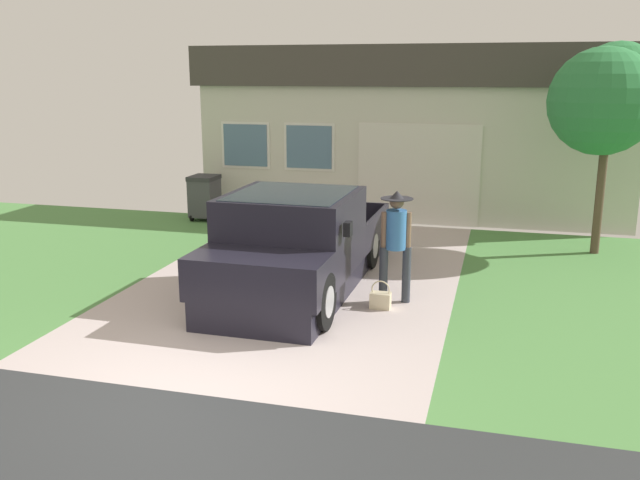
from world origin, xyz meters
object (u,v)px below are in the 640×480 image
Objects in this scene: handbag at (380,299)px; house_with_garage at (421,125)px; person_with_hat at (396,237)px; wheeled_trash_bin at (205,196)px; pickup_truck at (295,247)px; front_yard_tree at (604,98)px.

handbag is 0.04× the size of house_with_garage.
person_with_hat is 8.73m from house_with_garage.
handbag is at bearing -44.93° from wheeled_trash_bin.
person_with_hat is at bearing 177.28° from pickup_truck.
front_yard_tree is 3.80× the size of wheeled_trash_bin.
front_yard_tree reaches higher than pickup_truck.
person_with_hat is at bearing -42.13° from wheeled_trash_bin.
wheeled_trash_bin is at bearing 135.07° from handbag.
house_with_garage is (-0.68, 8.64, 1.01)m from person_with_hat.
house_with_garage is at bearing 93.36° from handbag.
person_with_hat is at bearing -129.75° from front_yard_tree.
handbag is at bearing -86.64° from house_with_garage.
wheeled_trash_bin is (-5.16, 5.14, 0.43)m from handbag.
person_with_hat is (1.61, -0.10, 0.30)m from pickup_truck.
person_with_hat is 0.43× the size of front_yard_tree.
pickup_truck is 1.28× the size of front_yard_tree.
person_with_hat is 0.97m from handbag.
wheeled_trash_bin is (-3.70, 4.70, -0.16)m from pickup_truck.
wheeled_trash_bin is (-5.31, 4.80, -0.46)m from person_with_hat.
pickup_truck is 8.69m from house_with_garage.
pickup_truck is at bearing -17.57° from person_with_hat.
pickup_truck reaches higher than handbag.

